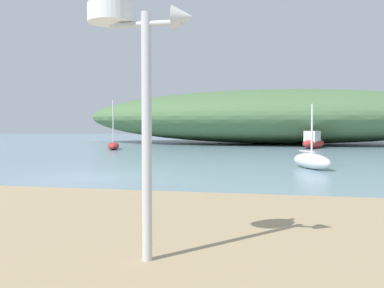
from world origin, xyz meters
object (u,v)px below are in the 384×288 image
at_px(sailboat_off_point, 113,145).
at_px(motorboat_far_left, 313,142).
at_px(sailboat_far_right, 312,161).
at_px(mast_structure, 122,30).

bearing_deg(sailboat_off_point, motorboat_far_left, 16.64).
relative_size(sailboat_far_right, sailboat_off_point, 0.75).
xyz_separation_m(mast_structure, motorboat_far_left, (3.98, 28.87, -2.45)).
xyz_separation_m(sailboat_far_right, motorboat_far_left, (1.01, 15.42, 0.16)).
bearing_deg(motorboat_far_left, sailboat_far_right, -93.76).
distance_m(sailboat_far_right, motorboat_far_left, 15.46).
bearing_deg(sailboat_far_right, motorboat_far_left, 86.24).
bearing_deg(motorboat_far_left, mast_structure, -97.84).
distance_m(sailboat_off_point, motorboat_far_left, 14.74).
height_order(mast_structure, motorboat_far_left, mast_structure).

